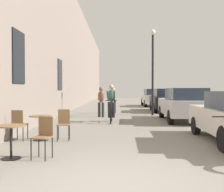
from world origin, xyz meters
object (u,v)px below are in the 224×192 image
object	(u,v)px
cafe_chair_near_toward_street	(44,134)
cafe_chair_mid_toward_street	(19,123)
cyclist_on_bicycle	(111,104)
pedestrian_near	(101,100)
cafe_table_mid	(40,122)
parked_car_third	(166,100)
street_lamp	(153,61)
parked_car_fourth	(153,97)
pedestrian_mid	(113,99)
cafe_chair_mid_toward_wall	(64,122)
parked_car_second	(184,104)
cafe_table_near	(11,134)

from	to	relation	value
cafe_chair_near_toward_street	cafe_chair_mid_toward_street	distance (m)	2.37
cyclist_on_bicycle	pedestrian_near	xyz separation A→B (m)	(-0.59, 2.29, 0.10)
cafe_table_mid	parked_car_third	distance (m)	12.15
cyclist_on_bicycle	street_lamp	bearing A→B (deg)	55.38
parked_car_third	cyclist_on_bicycle	bearing A→B (deg)	-119.81
cafe_table_mid	parked_car_fourth	bearing A→B (deg)	71.79
cafe_chair_mid_toward_street	pedestrian_mid	world-z (taller)	pedestrian_mid
cafe_chair_near_toward_street	cafe_chair_mid_toward_wall	bearing A→B (deg)	89.32
pedestrian_near	parked_car_third	world-z (taller)	pedestrian_near
cafe_chair_near_toward_street	cafe_chair_mid_toward_street	bearing A→B (deg)	121.52
cafe_chair_mid_toward_street	parked_car_second	size ratio (longest dim) A/B	0.20
cafe_chair_mid_toward_wall	cafe_chair_mid_toward_street	bearing A→B (deg)	-173.19
cafe_chair_mid_toward_wall	cyclist_on_bicycle	size ratio (longest dim) A/B	0.51
parked_car_third	parked_car_fourth	world-z (taller)	parked_car_third
cafe_chair_near_toward_street	parked_car_third	xyz separation A→B (m)	(4.90, 12.91, 0.28)
cafe_table_near	cafe_chair_mid_toward_street	distance (m)	2.17
pedestrian_near	cafe_chair_near_toward_street	bearing A→B (deg)	-94.82
street_lamp	parked_car_second	distance (m)	3.87
cafe_chair_mid_toward_wall	parked_car_third	size ratio (longest dim) A/B	0.20
pedestrian_near	cafe_chair_mid_toward_street	bearing A→B (deg)	-106.03
cafe_chair_near_toward_street	cafe_table_mid	bearing A→B (deg)	106.98
street_lamp	parked_car_second	size ratio (longest dim) A/B	1.12
pedestrian_mid	parked_car_fourth	world-z (taller)	pedestrian_mid
pedestrian_mid	parked_car_third	bearing A→B (deg)	23.57
cafe_chair_mid_toward_street	cafe_chair_mid_toward_wall	size ratio (longest dim) A/B	1.00
cyclist_on_bicycle	pedestrian_mid	size ratio (longest dim) A/B	1.11
cafe_table_near	parked_car_second	size ratio (longest dim) A/B	0.16
cafe_chair_mid_toward_street	pedestrian_near	distance (m)	7.25
cyclist_on_bicycle	parked_car_second	bearing A→B (deg)	7.25
street_lamp	parked_car_fourth	bearing A→B (deg)	82.24
cafe_table_mid	cafe_chair_mid_toward_wall	size ratio (longest dim) A/B	0.81
cafe_chair_mid_toward_wall	parked_car_fourth	world-z (taller)	parked_car_fourth
pedestrian_mid	street_lamp	size ratio (longest dim) A/B	0.32
parked_car_second	parked_car_third	distance (m)	5.79
cyclist_on_bicycle	pedestrian_mid	xyz separation A→B (m)	(0.04, 4.68, 0.08)
cafe_table_near	cafe_chair_mid_toward_wall	xyz separation A→B (m)	(0.70, 2.25, -0.00)
cafe_chair_near_toward_street	street_lamp	bearing A→B (deg)	70.01
pedestrian_mid	cafe_table_near	bearing A→B (deg)	-100.20
pedestrian_mid	street_lamp	xyz separation A→B (m)	(2.27, -1.33, 2.22)
pedestrian_near	parked_car_third	size ratio (longest dim) A/B	0.37
parked_car_fourth	cyclist_on_bicycle	bearing A→B (deg)	-106.16
cafe_chair_mid_toward_wall	pedestrian_near	xyz separation A→B (m)	(0.73, 6.81, 0.39)
pedestrian_mid	cafe_chair_mid_toward_wall	bearing A→B (deg)	-98.40
cafe_chair_near_toward_street	pedestrian_near	size ratio (longest dim) A/B	0.55
cafe_table_mid	pedestrian_mid	bearing A→B (deg)	77.68
cafe_chair_near_toward_street	cafe_table_mid	size ratio (longest dim) A/B	1.24
cafe_chair_mid_toward_wall	pedestrian_near	bearing A→B (deg)	83.87
cafe_chair_mid_toward_street	parked_car_second	xyz separation A→B (m)	(5.96, 5.10, 0.28)
cafe_chair_mid_toward_street	parked_car_third	bearing A→B (deg)	60.55
pedestrian_near	parked_car_second	distance (m)	4.38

